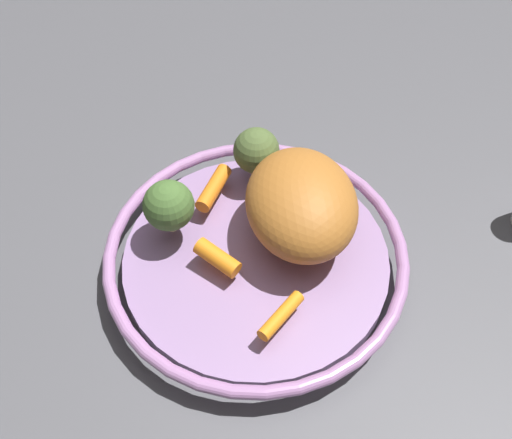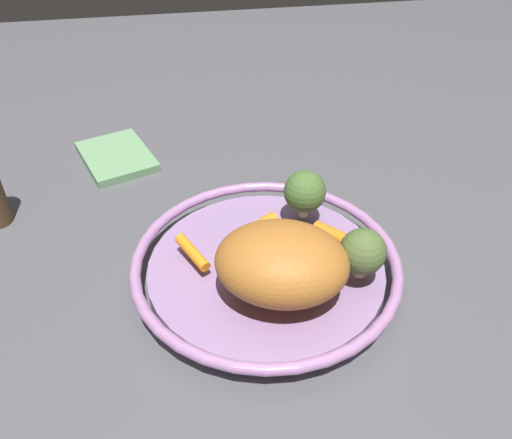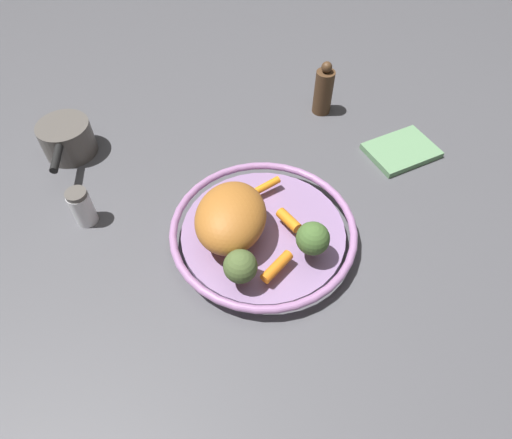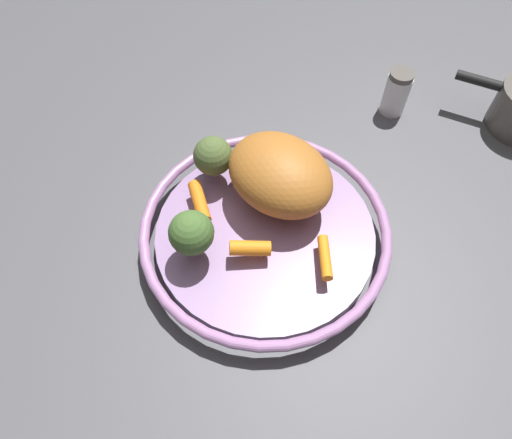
# 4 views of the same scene
# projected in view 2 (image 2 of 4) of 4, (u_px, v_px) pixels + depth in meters

# --- Properties ---
(ground_plane) EXTENTS (2.34, 2.34, 0.00)m
(ground_plane) POSITION_uv_depth(u_px,v_px,m) (266.00, 278.00, 0.68)
(ground_plane) COLOR #4C4C51
(serving_bowl) EXTENTS (0.34, 0.34, 0.04)m
(serving_bowl) POSITION_uv_depth(u_px,v_px,m) (266.00, 267.00, 0.67)
(serving_bowl) COLOR #8E709E
(serving_bowl) RESTS_ON ground_plane
(roast_chicken_piece) EXTENTS (0.16, 0.18, 0.08)m
(roast_chicken_piece) POSITION_uv_depth(u_px,v_px,m) (282.00, 263.00, 0.58)
(roast_chicken_piece) COLOR #AC6628
(roast_chicken_piece) RESTS_ON serving_bowl
(baby_carrot_back) EXTENTS (0.04, 0.06, 0.02)m
(baby_carrot_back) POSITION_uv_depth(u_px,v_px,m) (262.00, 227.00, 0.68)
(baby_carrot_back) COLOR orange
(baby_carrot_back) RESTS_ON serving_bowl
(baby_carrot_right) EXTENTS (0.06, 0.04, 0.02)m
(baby_carrot_right) POSITION_uv_depth(u_px,v_px,m) (192.00, 252.00, 0.65)
(baby_carrot_right) COLOR orange
(baby_carrot_right) RESTS_ON serving_bowl
(baby_carrot_center) EXTENTS (0.06, 0.06, 0.02)m
(baby_carrot_center) POSITION_uv_depth(u_px,v_px,m) (337.00, 237.00, 0.67)
(baby_carrot_center) COLOR orange
(baby_carrot_center) RESTS_ON serving_bowl
(broccoli_floret_large) EXTENTS (0.06, 0.06, 0.07)m
(broccoli_floret_large) POSITION_uv_depth(u_px,v_px,m) (305.00, 192.00, 0.70)
(broccoli_floret_large) COLOR tan
(broccoli_floret_large) RESTS_ON serving_bowl
(broccoli_floret_edge) EXTENTS (0.06, 0.06, 0.06)m
(broccoli_floret_edge) POSITION_uv_depth(u_px,v_px,m) (363.00, 252.00, 0.61)
(broccoli_floret_edge) COLOR tan
(broccoli_floret_edge) RESTS_ON serving_bowl
(dish_towel) EXTENTS (0.17, 0.15, 0.01)m
(dish_towel) POSITION_uv_depth(u_px,v_px,m) (117.00, 157.00, 0.90)
(dish_towel) COLOR #669366
(dish_towel) RESTS_ON ground_plane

